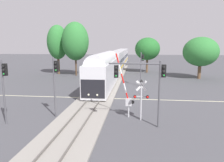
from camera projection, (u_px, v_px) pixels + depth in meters
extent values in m
plane|color=#47474C|center=(97.00, 98.00, 27.06)|extent=(220.00, 220.00, 0.00)
cube|color=beige|center=(97.00, 98.00, 27.06)|extent=(44.00, 0.20, 0.01)
cube|color=gray|center=(97.00, 97.00, 27.04)|extent=(4.40, 80.00, 0.18)
cube|color=#56514C|center=(91.00, 96.00, 27.10)|extent=(0.10, 80.00, 0.14)
cube|color=#56514C|center=(103.00, 96.00, 26.94)|extent=(0.10, 80.00, 0.14)
cube|color=silver|center=(104.00, 73.00, 32.83)|extent=(3.00, 17.43, 3.90)
cube|color=black|center=(93.00, 89.00, 24.38)|extent=(2.76, 0.08, 2.15)
cylinder|color=silver|center=(104.00, 61.00, 32.52)|extent=(2.76, 15.68, 2.76)
sphere|color=#F4F2CC|center=(89.00, 95.00, 24.54)|extent=(0.24, 0.24, 0.24)
sphere|color=#F4F2CC|center=(97.00, 95.00, 24.43)|extent=(0.24, 0.24, 0.24)
cube|color=silver|center=(116.00, 61.00, 52.09)|extent=(3.00, 20.25, 4.60)
cube|color=black|center=(123.00, 60.00, 51.87)|extent=(0.04, 18.22, 0.90)
cube|color=gold|center=(123.00, 66.00, 52.12)|extent=(0.04, 18.63, 0.36)
cube|color=silver|center=(122.00, 56.00, 72.79)|extent=(3.00, 20.25, 4.60)
cube|color=black|center=(127.00, 55.00, 72.57)|extent=(0.04, 18.22, 0.90)
cube|color=gold|center=(127.00, 60.00, 72.82)|extent=(0.04, 18.63, 0.36)
cylinder|color=#B7B7BC|center=(129.00, 111.00, 19.98)|extent=(0.14, 0.14, 1.10)
cube|color=#B7B7BC|center=(129.00, 102.00, 19.82)|extent=(0.56, 0.40, 0.70)
sphere|color=black|center=(132.00, 102.00, 19.78)|extent=(0.36, 0.36, 0.36)
cylinder|color=red|center=(127.00, 97.00, 19.76)|extent=(0.35, 0.12, 0.91)
cylinder|color=white|center=(125.00, 88.00, 19.64)|extent=(0.35, 0.12, 0.91)
cylinder|color=red|center=(123.00, 78.00, 19.51)|extent=(0.35, 0.12, 0.91)
cylinder|color=white|center=(120.00, 69.00, 19.39)|extent=(0.35, 0.12, 0.91)
cylinder|color=red|center=(117.00, 59.00, 19.26)|extent=(0.35, 0.12, 0.91)
sphere|color=red|center=(116.00, 54.00, 19.20)|extent=(0.14, 0.14, 0.14)
cylinder|color=#B2B2B7|center=(141.00, 101.00, 19.04)|extent=(0.14, 0.14, 3.48)
cube|color=white|center=(141.00, 86.00, 18.79)|extent=(0.98, 0.05, 0.98)
cube|color=white|center=(141.00, 86.00, 18.79)|extent=(0.98, 0.05, 0.98)
cube|color=#B2B2B7|center=(141.00, 96.00, 18.97)|extent=(1.10, 0.08, 0.08)
cylinder|color=black|center=(135.00, 97.00, 18.94)|extent=(0.26, 0.18, 0.26)
cylinder|color=black|center=(147.00, 97.00, 18.81)|extent=(0.26, 0.18, 0.26)
sphere|color=red|center=(135.00, 97.00, 18.84)|extent=(0.20, 0.20, 0.20)
sphere|color=red|center=(148.00, 97.00, 18.71)|extent=(0.20, 0.20, 0.20)
cone|color=black|center=(142.00, 80.00, 18.73)|extent=(0.28, 0.28, 0.22)
cylinder|color=#4C4C51|center=(159.00, 95.00, 17.17)|extent=(0.16, 0.16, 5.45)
cube|color=black|center=(164.00, 71.00, 16.81)|extent=(0.34, 0.26, 1.00)
sphere|color=#262626|center=(164.00, 67.00, 16.61)|extent=(0.20, 0.20, 0.20)
cylinder|color=black|center=(164.00, 67.00, 16.58)|extent=(0.24, 0.10, 0.24)
sphere|color=#262626|center=(164.00, 71.00, 16.66)|extent=(0.20, 0.20, 0.20)
cylinder|color=black|center=(164.00, 71.00, 16.63)|extent=(0.24, 0.10, 0.24)
sphere|color=green|center=(164.00, 75.00, 16.71)|extent=(0.20, 0.20, 0.20)
cylinder|color=black|center=(164.00, 75.00, 16.69)|extent=(0.24, 0.10, 0.24)
cylinder|color=#4C4C51|center=(134.00, 64.00, 16.97)|extent=(4.07, 0.12, 0.12)
cube|color=black|center=(116.00, 71.00, 17.24)|extent=(0.34, 0.26, 1.00)
sphere|color=#262626|center=(116.00, 68.00, 17.04)|extent=(0.20, 0.20, 0.20)
cylinder|color=black|center=(116.00, 68.00, 17.01)|extent=(0.24, 0.10, 0.24)
sphere|color=#262626|center=(116.00, 72.00, 17.10)|extent=(0.20, 0.20, 0.20)
cylinder|color=black|center=(116.00, 72.00, 17.07)|extent=(0.24, 0.10, 0.24)
sphere|color=green|center=(116.00, 76.00, 17.15)|extent=(0.20, 0.20, 0.20)
cylinder|color=black|center=(116.00, 76.00, 17.12)|extent=(0.24, 0.10, 0.24)
cylinder|color=#4C4C51|center=(4.00, 93.00, 17.94)|extent=(0.16, 0.16, 5.46)
cube|color=black|center=(5.00, 70.00, 17.58)|extent=(0.34, 0.26, 1.00)
sphere|color=#262626|center=(3.00, 66.00, 17.37)|extent=(0.20, 0.20, 0.20)
cylinder|color=black|center=(3.00, 66.00, 17.35)|extent=(0.24, 0.10, 0.24)
sphere|color=#262626|center=(4.00, 70.00, 17.43)|extent=(0.20, 0.20, 0.20)
cylinder|color=black|center=(4.00, 70.00, 17.40)|extent=(0.24, 0.10, 0.24)
sphere|color=green|center=(4.00, 74.00, 17.48)|extent=(0.20, 0.20, 0.20)
cylinder|color=black|center=(4.00, 74.00, 17.45)|extent=(0.24, 0.10, 0.24)
cylinder|color=#4C4C51|center=(141.00, 69.00, 34.23)|extent=(0.16, 0.16, 5.40)
cube|color=black|center=(143.00, 58.00, 33.88)|extent=(0.34, 0.26, 1.00)
sphere|color=#262626|center=(143.00, 56.00, 33.67)|extent=(0.20, 0.20, 0.20)
cylinder|color=black|center=(143.00, 56.00, 33.64)|extent=(0.24, 0.10, 0.24)
sphere|color=#262626|center=(143.00, 58.00, 33.73)|extent=(0.20, 0.20, 0.20)
cylinder|color=black|center=(143.00, 58.00, 33.70)|extent=(0.24, 0.10, 0.24)
sphere|color=green|center=(143.00, 60.00, 33.78)|extent=(0.20, 0.20, 0.20)
cylinder|color=black|center=(143.00, 60.00, 33.75)|extent=(0.24, 0.10, 0.24)
cylinder|color=#4C4C51|center=(55.00, 88.00, 19.67)|extent=(0.16, 0.16, 5.55)
cube|color=black|center=(57.00, 66.00, 19.30)|extent=(0.34, 0.26, 1.00)
sphere|color=#262626|center=(56.00, 63.00, 19.10)|extent=(0.20, 0.20, 0.20)
cylinder|color=black|center=(56.00, 63.00, 19.07)|extent=(0.24, 0.10, 0.24)
sphere|color=#262626|center=(56.00, 66.00, 19.16)|extent=(0.20, 0.20, 0.20)
cylinder|color=black|center=(56.00, 66.00, 19.13)|extent=(0.24, 0.10, 0.24)
sphere|color=green|center=(56.00, 70.00, 19.21)|extent=(0.20, 0.20, 0.20)
cylinder|color=black|center=(56.00, 70.00, 19.18)|extent=(0.24, 0.10, 0.24)
cylinder|color=brown|center=(199.00, 71.00, 41.85)|extent=(0.63, 0.63, 3.15)
ellipsoid|color=#2D7533|center=(201.00, 52.00, 41.22)|extent=(6.65, 6.65, 5.61)
cylinder|color=brown|center=(147.00, 65.00, 50.79)|extent=(0.49, 0.49, 3.62)
ellipsoid|color=#236628|center=(147.00, 49.00, 50.14)|extent=(5.79, 5.79, 5.21)
cylinder|color=#4C3828|center=(76.00, 66.00, 46.00)|extent=(0.38, 0.38, 4.25)
ellipsoid|color=#2D7533|center=(75.00, 41.00, 45.12)|extent=(5.65, 5.65, 8.01)
cylinder|color=brown|center=(59.00, 65.00, 48.34)|extent=(0.52, 0.52, 4.27)
ellipsoid|color=#2D7533|center=(58.00, 42.00, 47.49)|extent=(4.60, 4.60, 7.51)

